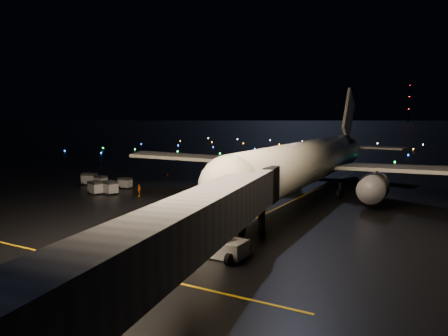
{
  "coord_description": "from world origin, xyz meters",
  "views": [
    {
      "loc": [
        32.19,
        -33.03,
        11.23
      ],
      "look_at": [
        6.62,
        12.0,
        5.0
      ],
      "focal_mm": 35.0,
      "sensor_mm": 36.0,
      "label": 1
    }
  ],
  "objects_px": {
    "belt_loader": "(161,212)",
    "baggage_cart_4": "(89,179)",
    "pushback_tug": "(220,244)",
    "baggage_cart_1": "(110,188)",
    "crew_c": "(139,190)",
    "baggage_cart_0": "(125,183)",
    "airliner": "(315,137)",
    "baggage_cart_3": "(101,181)",
    "baggage_cart_2": "(96,188)"
  },
  "relations": [
    {
      "from": "airliner",
      "to": "pushback_tug",
      "type": "xyz_separation_m",
      "value": [
        2.41,
        -31.21,
        -7.15
      ]
    },
    {
      "from": "belt_loader",
      "to": "baggage_cart_1",
      "type": "bearing_deg",
      "value": 169.05
    },
    {
      "from": "crew_c",
      "to": "baggage_cart_2",
      "type": "distance_m",
      "value": 6.87
    },
    {
      "from": "pushback_tug",
      "to": "baggage_cart_0",
      "type": "distance_m",
      "value": 36.38
    },
    {
      "from": "airliner",
      "to": "baggage_cart_2",
      "type": "xyz_separation_m",
      "value": [
        -27.35,
        -15.72,
        -7.24
      ]
    },
    {
      "from": "airliner",
      "to": "baggage_cart_2",
      "type": "distance_m",
      "value": 32.36
    },
    {
      "from": "crew_c",
      "to": "baggage_cart_0",
      "type": "distance_m",
      "value": 7.58
    },
    {
      "from": "pushback_tug",
      "to": "baggage_cart_0",
      "type": "height_order",
      "value": "pushback_tug"
    },
    {
      "from": "baggage_cart_3",
      "to": "baggage_cart_4",
      "type": "bearing_deg",
      "value": -173.17
    },
    {
      "from": "airliner",
      "to": "baggage_cart_4",
      "type": "bearing_deg",
      "value": -166.43
    },
    {
      "from": "baggage_cart_4",
      "to": "crew_c",
      "type": "bearing_deg",
      "value": -38.58
    },
    {
      "from": "crew_c",
      "to": "baggage_cart_2",
      "type": "xyz_separation_m",
      "value": [
        -6.65,
        -1.72,
        0.09
      ]
    },
    {
      "from": "belt_loader",
      "to": "baggage_cart_2",
      "type": "bearing_deg",
      "value": 173.37
    },
    {
      "from": "pushback_tug",
      "to": "crew_c",
      "type": "bearing_deg",
      "value": 143.25
    },
    {
      "from": "baggage_cart_0",
      "to": "baggage_cart_4",
      "type": "relative_size",
      "value": 0.86
    },
    {
      "from": "baggage_cart_0",
      "to": "baggage_cart_4",
      "type": "bearing_deg",
      "value": 174.46
    },
    {
      "from": "pushback_tug",
      "to": "belt_loader",
      "type": "relative_size",
      "value": 0.57
    },
    {
      "from": "baggage_cart_0",
      "to": "baggage_cart_3",
      "type": "xyz_separation_m",
      "value": [
        -5.15,
        -0.02,
        -0.0
      ]
    },
    {
      "from": "belt_loader",
      "to": "baggage_cart_3",
      "type": "relative_size",
      "value": 3.92
    },
    {
      "from": "baggage_cart_0",
      "to": "baggage_cart_4",
      "type": "xyz_separation_m",
      "value": [
        -7.61,
        -0.11,
        0.13
      ]
    },
    {
      "from": "airliner",
      "to": "crew_c",
      "type": "height_order",
      "value": "airliner"
    },
    {
      "from": "pushback_tug",
      "to": "airliner",
      "type": "bearing_deg",
      "value": 94.34
    },
    {
      "from": "belt_loader",
      "to": "baggage_cart_2",
      "type": "height_order",
      "value": "belt_loader"
    },
    {
      "from": "pushback_tug",
      "to": "belt_loader",
      "type": "distance_m",
      "value": 10.08
    },
    {
      "from": "crew_c",
      "to": "baggage_cart_1",
      "type": "xyz_separation_m",
      "value": [
        -4.78,
        -0.82,
        0.13
      ]
    },
    {
      "from": "belt_loader",
      "to": "baggage_cart_3",
      "type": "xyz_separation_m",
      "value": [
        -25.49,
        17.11,
        -0.99
      ]
    },
    {
      "from": "airliner",
      "to": "baggage_cart_2",
      "type": "height_order",
      "value": "airliner"
    },
    {
      "from": "pushback_tug",
      "to": "baggage_cart_0",
      "type": "xyz_separation_m",
      "value": [
        -29.47,
        21.33,
        -0.21
      ]
    },
    {
      "from": "belt_loader",
      "to": "baggage_cart_4",
      "type": "bearing_deg",
      "value": 170.73
    },
    {
      "from": "pushback_tug",
      "to": "baggage_cart_4",
      "type": "relative_size",
      "value": 1.92
    },
    {
      "from": "pushback_tug",
      "to": "baggage_cart_2",
      "type": "relative_size",
      "value": 1.97
    },
    {
      "from": "pushback_tug",
      "to": "baggage_cart_1",
      "type": "distance_m",
      "value": 32.35
    },
    {
      "from": "baggage_cart_2",
      "to": "baggage_cart_4",
      "type": "distance_m",
      "value": 9.3
    },
    {
      "from": "crew_c",
      "to": "baggage_cart_0",
      "type": "bearing_deg",
      "value": -158.9
    },
    {
      "from": "airliner",
      "to": "pushback_tug",
      "type": "height_order",
      "value": "airliner"
    },
    {
      "from": "baggage_cart_0",
      "to": "baggage_cart_1",
      "type": "xyz_separation_m",
      "value": [
        1.58,
        -4.94,
        0.14
      ]
    },
    {
      "from": "pushback_tug",
      "to": "baggage_cart_3",
      "type": "bearing_deg",
      "value": 148.31
    },
    {
      "from": "belt_loader",
      "to": "baggage_cart_3",
      "type": "bearing_deg",
      "value": 168.19
    },
    {
      "from": "airliner",
      "to": "crew_c",
      "type": "bearing_deg",
      "value": -148.42
    },
    {
      "from": "baggage_cart_2",
      "to": "pushback_tug",
      "type": "bearing_deg",
      "value": -10.78
    },
    {
      "from": "pushback_tug",
      "to": "baggage_cart_3",
      "type": "distance_m",
      "value": 40.65
    },
    {
      "from": "baggage_cart_3",
      "to": "baggage_cart_4",
      "type": "relative_size",
      "value": 0.85
    },
    {
      "from": "baggage_cart_1",
      "to": "baggage_cart_4",
      "type": "distance_m",
      "value": 10.39
    },
    {
      "from": "baggage_cart_1",
      "to": "airliner",
      "type": "bearing_deg",
      "value": 44.6
    },
    {
      "from": "baggage_cart_3",
      "to": "airliner",
      "type": "bearing_deg",
      "value": 21.77
    },
    {
      "from": "baggage_cart_2",
      "to": "baggage_cart_1",
      "type": "bearing_deg",
      "value": 42.39
    },
    {
      "from": "baggage_cart_0",
      "to": "airliner",
      "type": "bearing_deg",
      "value": 13.7
    },
    {
      "from": "baggage_cart_1",
      "to": "baggage_cart_2",
      "type": "xyz_separation_m",
      "value": [
        -1.87,
        -0.9,
        -0.03
      ]
    },
    {
      "from": "airliner",
      "to": "pushback_tug",
      "type": "bearing_deg",
      "value": -88.09
    },
    {
      "from": "airliner",
      "to": "crew_c",
      "type": "relative_size",
      "value": 35.19
    }
  ]
}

